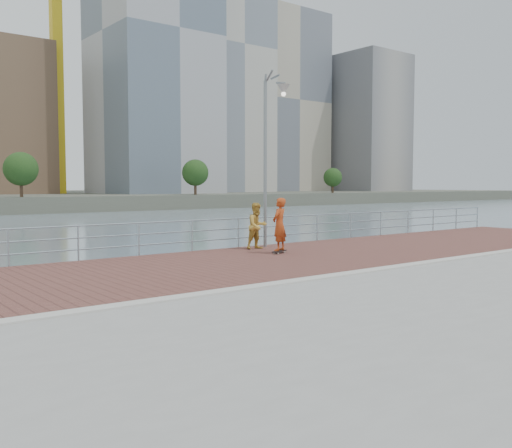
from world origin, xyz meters
TOP-DOWN VIEW (x-y plane):
  - water at (0.00, 0.00)m, footprint 400.00×400.00m
  - seawall at (0.00, -5.00)m, footprint 40.00×24.00m
  - brick_lane at (0.00, 3.60)m, footprint 40.00×6.80m
  - curb at (0.00, 0.00)m, footprint 40.00×0.40m
  - guardrail at (0.00, 7.00)m, footprint 39.06×0.06m
  - street_lamp at (3.97, 6.04)m, footprint 0.46×1.33m
  - skateboard at (3.05, 4.59)m, footprint 0.80×0.50m
  - skateboarder at (3.05, 4.59)m, footprint 0.78×0.66m
  - bystander at (3.25, 6.08)m, footprint 0.83×0.65m
  - tower_crane at (27.36, 104.00)m, footprint 47.00×2.00m
  - skyline at (32.64, 104.38)m, footprint 233.00×41.00m

SIDE VIEW (x-z plane):
  - water at x=0.00m, z-range -2.00..-2.00m
  - seawall at x=0.00m, z-range -2.00..0.00m
  - brick_lane at x=0.00m, z-range 0.00..0.02m
  - curb at x=0.00m, z-range 0.00..0.06m
  - skateboard at x=3.05m, z-range 0.05..0.14m
  - guardrail at x=0.00m, z-range 0.13..1.25m
  - bystander at x=3.25m, z-range 0.02..1.71m
  - skateboarder at x=3.05m, z-range 0.10..1.92m
  - street_lamp at x=3.97m, z-range 1.32..7.59m
  - skyline at x=32.64m, z-range -9.08..60.35m
  - tower_crane at x=27.36m, z-range 8.15..58.85m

